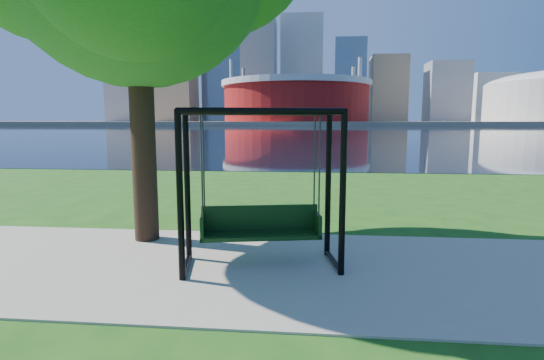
# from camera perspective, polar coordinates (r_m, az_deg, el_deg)

# --- Properties ---
(ground) EXTENTS (900.00, 900.00, 0.00)m
(ground) POSITION_cam_1_polar(r_m,az_deg,el_deg) (7.14, 1.20, -10.54)
(ground) COLOR #1E5114
(ground) RESTS_ON ground
(path) EXTENTS (120.00, 4.00, 0.03)m
(path) POSITION_cam_1_polar(r_m,az_deg,el_deg) (6.66, 0.86, -11.78)
(path) COLOR #9E937F
(path) RESTS_ON ground
(river) EXTENTS (900.00, 180.00, 0.02)m
(river) POSITION_cam_1_polar(r_m,az_deg,el_deg) (108.78, 5.46, 6.72)
(river) COLOR black
(river) RESTS_ON ground
(far_bank) EXTENTS (900.00, 228.00, 2.00)m
(far_bank) POSITION_cam_1_polar(r_m,az_deg,el_deg) (312.75, 5.65, 7.67)
(far_bank) COLOR #937F60
(far_bank) RESTS_ON ground
(stadium) EXTENTS (83.00, 83.00, 32.00)m
(stadium) POSITION_cam_1_polar(r_m,az_deg,el_deg) (242.28, 3.26, 10.76)
(stadium) COLOR maroon
(stadium) RESTS_ON far_bank
(skyline) EXTENTS (392.00, 66.00, 96.50)m
(skyline) POSITION_cam_1_polar(r_m,az_deg,el_deg) (327.91, 4.98, 13.80)
(skyline) COLOR gray
(skyline) RESTS_ON far_bank
(swing) EXTENTS (2.54, 1.47, 2.45)m
(swing) POSITION_cam_1_polar(r_m,az_deg,el_deg) (6.46, -1.56, -1.70)
(swing) COLOR black
(swing) RESTS_ON ground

